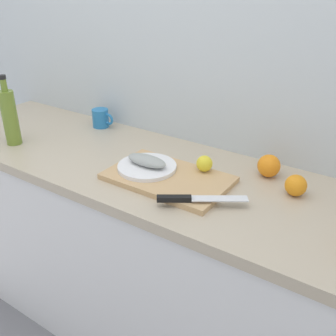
% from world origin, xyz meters
% --- Properties ---
extents(ground_plane, '(12.00, 12.00, 0.00)m').
position_xyz_m(ground_plane, '(0.00, 0.00, 0.00)').
color(ground_plane, slate).
extents(back_wall, '(3.20, 0.05, 2.50)m').
position_xyz_m(back_wall, '(0.00, 0.33, 1.25)').
color(back_wall, silver).
rests_on(back_wall, ground_plane).
extents(kitchen_counter, '(2.00, 0.60, 0.90)m').
position_xyz_m(kitchen_counter, '(0.00, 0.00, 0.45)').
color(kitchen_counter, white).
rests_on(kitchen_counter, ground_plane).
extents(cutting_board, '(0.44, 0.27, 0.02)m').
position_xyz_m(cutting_board, '(0.20, -0.05, 0.91)').
color(cutting_board, tan).
rests_on(cutting_board, kitchen_counter).
extents(white_plate, '(0.22, 0.22, 0.01)m').
position_xyz_m(white_plate, '(0.10, -0.05, 0.93)').
color(white_plate, white).
rests_on(white_plate, cutting_board).
extents(fish_fillet, '(0.16, 0.07, 0.04)m').
position_xyz_m(fish_fillet, '(0.10, -0.05, 0.95)').
color(fish_fillet, '#999E99').
rests_on(fish_fillet, white_plate).
extents(chef_knife, '(0.26, 0.18, 0.02)m').
position_xyz_m(chef_knife, '(0.35, -0.16, 0.93)').
color(chef_knife, silver).
rests_on(chef_knife, cutting_board).
extents(lemon_0, '(0.06, 0.06, 0.06)m').
position_xyz_m(lemon_0, '(0.29, 0.05, 0.95)').
color(lemon_0, yellow).
rests_on(lemon_0, cutting_board).
extents(olive_oil_bottle, '(0.06, 0.06, 0.30)m').
position_xyz_m(olive_oil_bottle, '(-0.55, -0.15, 1.02)').
color(olive_oil_bottle, olive).
rests_on(olive_oil_bottle, kitchen_counter).
extents(coffee_mug_0, '(0.12, 0.08, 0.09)m').
position_xyz_m(coffee_mug_0, '(-0.37, 0.22, 0.94)').
color(coffee_mug_0, '#2672B2').
rests_on(coffee_mug_0, kitchen_counter).
extents(orange_0, '(0.07, 0.07, 0.07)m').
position_xyz_m(orange_0, '(0.61, 0.10, 0.94)').
color(orange_0, orange).
rests_on(orange_0, kitchen_counter).
extents(orange_1, '(0.08, 0.08, 0.08)m').
position_xyz_m(orange_1, '(0.48, 0.18, 0.94)').
color(orange_1, orange).
rests_on(orange_1, kitchen_counter).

